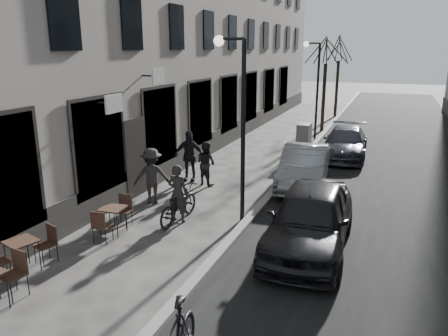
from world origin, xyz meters
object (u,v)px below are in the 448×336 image
Objects in this scene: tree_far at (339,49)px; pedestrian_far at (189,156)px; utility_cabinet at (304,140)px; pedestrian_mid at (152,176)px; bistro_set_b at (22,253)px; car_near at (310,218)px; bicycle at (178,204)px; bistro_set_c at (113,218)px; tree_near at (326,50)px; car_far at (345,143)px; streetlamp_near at (237,110)px; streetlamp_far at (315,80)px; car_mid at (304,167)px; pedestrian_near at (206,163)px.

tree_far is 18.64m from pedestrian_far.
pedestrian_mid is at bearing -113.07° from utility_cabinet.
bistro_set_b is 0.33× the size of car_near.
tree_far is 22.16m from bicycle.
utility_cabinet is (0.20, -12.64, -3.92)m from tree_far.
bicycle is 1.04× the size of pedestrian_far.
bistro_set_c is 1.85m from bicycle.
tree_near is 3.03× the size of pedestrian_far.
car_near is at bearing -47.75° from pedestrian_far.
pedestrian_far reaches higher than car_far.
car_near is (2.01, -9.48, 0.04)m from utility_cabinet.
pedestrian_mid is at bearing 172.42° from streetlamp_near.
bistro_set_b is 0.79× the size of bicycle.
pedestrian_far reaches higher than utility_cabinet.
streetlamp_far is 13.52m from car_near.
tree_far is 1.25× the size of car_far.
car_mid is (1.17, 3.86, -2.45)m from streetlamp_near.
car_near reaches higher than utility_cabinet.
bistro_set_b is at bearing -101.45° from streetlamp_far.
tree_near is 11.87m from car_mid.
bistro_set_c is (-2.78, -17.10, -4.22)m from tree_near.
car_near is at bearing -78.90° from utility_cabinet.
streetlamp_far reaches higher than car_near.
bistro_set_b is at bearing -102.81° from pedestrian_far.
pedestrian_near is 5.91m from car_near.
car_near reaches higher than car_mid.
tree_far is at bearing 89.54° from streetlamp_far.
bicycle is (-1.50, -12.71, -2.65)m from streetlamp_far.
streetlamp_far reaches higher than car_mid.
car_far is (3.56, 9.51, 0.15)m from bicycle.
streetlamp_near is 3.31× the size of bistro_set_b.
tree_far is at bearing -75.89° from pedestrian_near.
bistro_set_c is 10.88m from utility_cabinet.
utility_cabinet is (0.20, -6.64, -3.92)m from tree_near.
utility_cabinet reaches higher than bistro_set_b.
utility_cabinet is 4.59m from car_mid.
bistro_set_b is at bearing -99.93° from tree_near.
streetlamp_far is at bearing 62.54° from pedestrian_far.
pedestrian_far is (-0.77, 0.20, 0.15)m from pedestrian_near.
car_mid is at bearing 2.55° from pedestrian_far.
pedestrian_near is 0.84× the size of pedestrian_far.
pedestrian_near is 3.49m from car_mid.
bicycle is 3.81m from car_near.
tree_near is at bearing -90.00° from tree_far.
pedestrian_far is (0.43, 7.54, 0.49)m from bistro_set_b.
utility_cabinet is 0.34× the size of car_mid.
tree_near reaches higher than pedestrian_far.
tree_far is 21.17m from pedestrian_mid.
streetlamp_near reaches higher than bistro_set_b.
tree_far is 13.23m from utility_cabinet.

